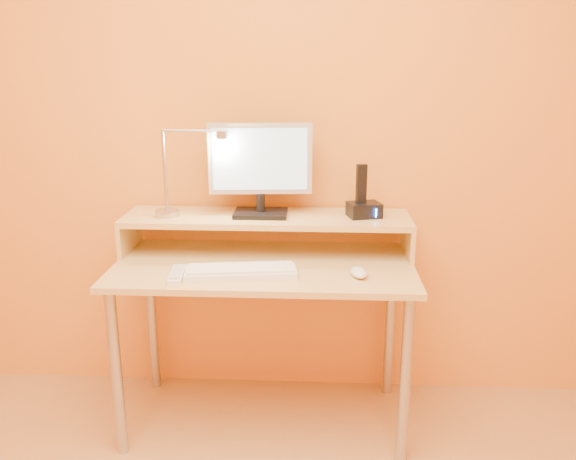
# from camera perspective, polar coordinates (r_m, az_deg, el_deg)

# --- Properties ---
(wall_back) EXTENTS (3.00, 0.04, 2.50)m
(wall_back) POSITION_cam_1_polar(r_m,az_deg,el_deg) (2.57, -1.81, 10.38)
(wall_back) COLOR orange
(wall_back) RESTS_ON floor
(desk_leg_fl) EXTENTS (0.04, 0.04, 0.69)m
(desk_leg_fl) POSITION_cam_1_polar(r_m,az_deg,el_deg) (2.42, -16.25, -13.22)
(desk_leg_fl) COLOR #AFAFB8
(desk_leg_fl) RESTS_ON floor
(desk_leg_fr) EXTENTS (0.04, 0.04, 0.69)m
(desk_leg_fr) POSITION_cam_1_polar(r_m,az_deg,el_deg) (2.32, 11.27, -14.20)
(desk_leg_fr) COLOR #AFAFB8
(desk_leg_fr) RESTS_ON floor
(desk_leg_bl) EXTENTS (0.04, 0.04, 0.69)m
(desk_leg_bl) POSITION_cam_1_polar(r_m,az_deg,el_deg) (2.84, -13.00, -8.39)
(desk_leg_bl) COLOR #AFAFB8
(desk_leg_bl) RESTS_ON floor
(desk_leg_br) EXTENTS (0.04, 0.04, 0.69)m
(desk_leg_br) POSITION_cam_1_polar(r_m,az_deg,el_deg) (2.76, 9.83, -8.98)
(desk_leg_br) COLOR #AFAFB8
(desk_leg_br) RESTS_ON floor
(desk_lower) EXTENTS (1.20, 0.60, 0.02)m
(desk_lower) POSITION_cam_1_polar(r_m,az_deg,el_deg) (2.38, -2.33, -3.52)
(desk_lower) COLOR tan
(desk_lower) RESTS_ON floor
(shelf_riser_left) EXTENTS (0.02, 0.30, 0.14)m
(shelf_riser_left) POSITION_cam_1_polar(r_m,az_deg,el_deg) (2.61, -15.06, -0.42)
(shelf_riser_left) COLOR tan
(shelf_riser_left) RESTS_ON desk_lower
(shelf_riser_right) EXTENTS (0.02, 0.30, 0.14)m
(shelf_riser_right) POSITION_cam_1_polar(r_m,az_deg,el_deg) (2.52, 11.49, -0.83)
(shelf_riser_right) COLOR tan
(shelf_riser_right) RESTS_ON desk_lower
(desk_shelf) EXTENTS (1.20, 0.30, 0.02)m
(desk_shelf) POSITION_cam_1_polar(r_m,az_deg,el_deg) (2.48, -2.06, 1.14)
(desk_shelf) COLOR tan
(desk_shelf) RESTS_ON desk_lower
(monitor_foot) EXTENTS (0.22, 0.16, 0.02)m
(monitor_foot) POSITION_cam_1_polar(r_m,az_deg,el_deg) (2.47, -2.65, 1.62)
(monitor_foot) COLOR black
(monitor_foot) RESTS_ON desk_shelf
(monitor_neck) EXTENTS (0.04, 0.04, 0.07)m
(monitor_neck) POSITION_cam_1_polar(r_m,az_deg,el_deg) (2.46, -2.66, 2.62)
(monitor_neck) COLOR black
(monitor_neck) RESTS_ON monitor_foot
(monitor_panel) EXTENTS (0.43, 0.07, 0.29)m
(monitor_panel) POSITION_cam_1_polar(r_m,az_deg,el_deg) (2.43, -2.70, 6.91)
(monitor_panel) COLOR #B6B6BC
(monitor_panel) RESTS_ON monitor_neck
(monitor_back) EXTENTS (0.38, 0.04, 0.25)m
(monitor_back) POSITION_cam_1_polar(r_m,az_deg,el_deg) (2.46, -2.64, 7.00)
(monitor_back) COLOR black
(monitor_back) RESTS_ON monitor_panel
(monitor_screen) EXTENTS (0.39, 0.03, 0.25)m
(monitor_screen) POSITION_cam_1_polar(r_m,az_deg,el_deg) (2.42, -2.74, 6.84)
(monitor_screen) COLOR #99C1D6
(monitor_screen) RESTS_ON monitor_panel
(lamp_base) EXTENTS (0.10, 0.10, 0.02)m
(lamp_base) POSITION_cam_1_polar(r_m,az_deg,el_deg) (2.51, -11.60, 1.62)
(lamp_base) COLOR #AFAFB8
(lamp_base) RESTS_ON desk_shelf
(lamp_post) EXTENTS (0.01, 0.01, 0.33)m
(lamp_post) POSITION_cam_1_polar(r_m,az_deg,el_deg) (2.47, -11.83, 5.60)
(lamp_post) COLOR #AFAFB8
(lamp_post) RESTS_ON lamp_base
(lamp_arm) EXTENTS (0.24, 0.01, 0.01)m
(lamp_arm) POSITION_cam_1_polar(r_m,az_deg,el_deg) (2.42, -9.27, 9.46)
(lamp_arm) COLOR #AFAFB8
(lamp_arm) RESTS_ON lamp_post
(lamp_head) EXTENTS (0.04, 0.04, 0.03)m
(lamp_head) POSITION_cam_1_polar(r_m,az_deg,el_deg) (2.40, -6.41, 9.15)
(lamp_head) COLOR #AFAFB8
(lamp_head) RESTS_ON lamp_arm
(lamp_bulb) EXTENTS (0.03, 0.03, 0.00)m
(lamp_bulb) POSITION_cam_1_polar(r_m,az_deg,el_deg) (2.40, -6.40, 8.78)
(lamp_bulb) COLOR #FFEAC6
(lamp_bulb) RESTS_ON lamp_head
(phone_dock) EXTENTS (0.15, 0.13, 0.06)m
(phone_dock) POSITION_cam_1_polar(r_m,az_deg,el_deg) (2.46, 7.37, 1.96)
(phone_dock) COLOR black
(phone_dock) RESTS_ON desk_shelf
(phone_handset) EXTENTS (0.05, 0.04, 0.16)m
(phone_handset) POSITION_cam_1_polar(r_m,az_deg,el_deg) (2.44, 7.11, 4.47)
(phone_handset) COLOR black
(phone_handset) RESTS_ON phone_dock
(phone_led) EXTENTS (0.01, 0.00, 0.04)m
(phone_led) POSITION_cam_1_polar(r_m,az_deg,el_deg) (2.42, 8.52, 1.64)
(phone_led) COLOR #298DFF
(phone_led) RESTS_ON phone_dock
(keyboard) EXTENTS (0.44, 0.19, 0.02)m
(keyboard) POSITION_cam_1_polar(r_m,az_deg,el_deg) (2.25, -4.59, -4.07)
(keyboard) COLOR white
(keyboard) RESTS_ON desk_lower
(mouse) EXTENTS (0.08, 0.11, 0.04)m
(mouse) POSITION_cam_1_polar(r_m,az_deg,el_deg) (2.24, 6.86, -4.08)
(mouse) COLOR silver
(mouse) RESTS_ON desk_lower
(remote_control) EXTENTS (0.07, 0.19, 0.02)m
(remote_control) POSITION_cam_1_polar(r_m,az_deg,el_deg) (2.27, -10.68, -4.26)
(remote_control) COLOR white
(remote_control) RESTS_ON desk_lower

